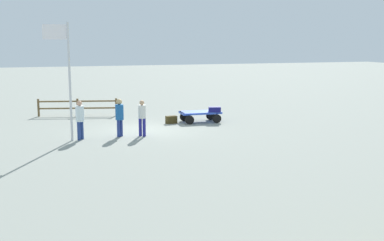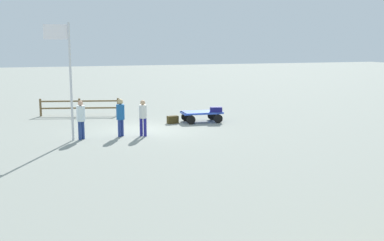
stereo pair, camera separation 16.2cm
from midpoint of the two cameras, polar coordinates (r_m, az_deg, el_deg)
name	(u,v)px [view 1 (the left image)]	position (r m, az deg, el deg)	size (l,w,h in m)	color
ground_plane	(145,130)	(23.13, -5.79, -1.11)	(120.00, 120.00, 0.00)	gray
luggage_cart	(200,114)	(25.14, 0.75, 0.76)	(2.14, 1.26, 0.56)	blue
suitcase_olive	(215,109)	(24.96, 2.52, 1.31)	(0.68, 0.47, 0.27)	navy
suitcase_dark	(171,120)	(24.77, -2.66, 0.10)	(0.60, 0.36, 0.40)	#3E3316
worker_lead	(142,115)	(21.45, -6.17, 0.61)	(0.47, 0.47, 1.62)	navy
worker_trailing	(80,117)	(21.14, -13.38, 0.42)	(0.51, 0.51, 1.69)	navy
worker_supervisor	(119,114)	(21.49, -8.82, 0.71)	(0.51, 0.51, 1.69)	navy
flagpole	(66,69)	(20.80, -14.96, 5.88)	(1.06, 0.11, 4.98)	silver
wooden_fence	(78,106)	(27.93, -13.59, 1.70)	(4.34, 1.16, 0.99)	brown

